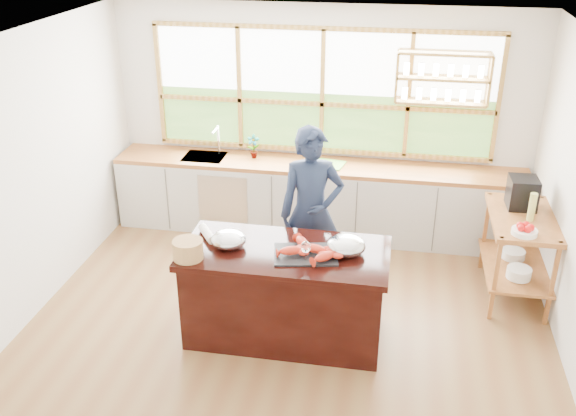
% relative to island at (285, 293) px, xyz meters
% --- Properties ---
extents(ground_plane, '(5.00, 5.00, 0.00)m').
position_rel_island_xyz_m(ground_plane, '(0.00, 0.20, -0.45)').
color(ground_plane, brown).
extents(room_shell, '(5.02, 4.52, 2.71)m').
position_rel_island_xyz_m(room_shell, '(0.02, 0.71, 1.30)').
color(room_shell, silver).
rests_on(room_shell, ground_plane).
extents(back_counter, '(4.90, 0.63, 0.90)m').
position_rel_island_xyz_m(back_counter, '(-0.02, 2.14, 0.00)').
color(back_counter, beige).
rests_on(back_counter, ground_plane).
extents(right_shelf_unit, '(0.62, 1.10, 0.90)m').
position_rel_island_xyz_m(right_shelf_unit, '(2.19, 1.09, 0.15)').
color(right_shelf_unit, '#AD622D').
rests_on(right_shelf_unit, ground_plane).
extents(island, '(1.85, 0.90, 0.90)m').
position_rel_island_xyz_m(island, '(0.00, 0.00, 0.00)').
color(island, black).
rests_on(island, ground_plane).
extents(cook, '(0.73, 0.57, 1.78)m').
position_rel_island_xyz_m(cook, '(0.11, 0.84, 0.43)').
color(cook, '#172037').
rests_on(cook, ground_plane).
extents(potted_plant, '(0.17, 0.13, 0.29)m').
position_rel_island_xyz_m(potted_plant, '(-0.79, 2.20, 0.59)').
color(potted_plant, slate).
rests_on(potted_plant, back_counter).
extents(cutting_board, '(0.45, 0.37, 0.01)m').
position_rel_island_xyz_m(cutting_board, '(0.11, 2.14, 0.45)').
color(cutting_board, '#6EBC42').
rests_on(cutting_board, back_counter).
extents(espresso_machine, '(0.29, 0.31, 0.32)m').
position_rel_island_xyz_m(espresso_machine, '(2.19, 1.32, 0.60)').
color(espresso_machine, black).
rests_on(espresso_machine, right_shelf_unit).
extents(wine_bottle, '(0.07, 0.07, 0.28)m').
position_rel_island_xyz_m(wine_bottle, '(2.24, 1.02, 0.59)').
color(wine_bottle, '#BCC35B').
rests_on(wine_bottle, right_shelf_unit).
extents(fruit_bowl, '(0.24, 0.24, 0.11)m').
position_rel_island_xyz_m(fruit_bowl, '(2.14, 0.70, 0.49)').
color(fruit_bowl, white).
rests_on(fruit_bowl, right_shelf_unit).
extents(slate_board, '(0.61, 0.50, 0.02)m').
position_rel_island_xyz_m(slate_board, '(0.19, -0.05, 0.45)').
color(slate_board, black).
rests_on(slate_board, island).
extents(lobster_pile, '(0.52, 0.44, 0.08)m').
position_rel_island_xyz_m(lobster_pile, '(0.21, -0.05, 0.50)').
color(lobster_pile, red).
rests_on(lobster_pile, slate_board).
extents(mixing_bowl_left, '(0.32, 0.32, 0.15)m').
position_rel_island_xyz_m(mixing_bowl_left, '(-0.52, -0.01, 0.51)').
color(mixing_bowl_left, '#B7BABF').
rests_on(mixing_bowl_left, island).
extents(mixing_bowl_right, '(0.34, 0.34, 0.17)m').
position_rel_island_xyz_m(mixing_bowl_right, '(0.54, 0.06, 0.52)').
color(mixing_bowl_right, '#B7BABF').
rests_on(mixing_bowl_right, island).
extents(wine_glass, '(0.08, 0.08, 0.22)m').
position_rel_island_xyz_m(wine_glass, '(0.21, -0.21, 0.61)').
color(wine_glass, white).
rests_on(wine_glass, island).
extents(wicker_basket, '(0.27, 0.27, 0.17)m').
position_rel_island_xyz_m(wicker_basket, '(-0.81, -0.28, 0.53)').
color(wicker_basket, '#A78B4B').
rests_on(wicker_basket, island).
extents(parchment_roll, '(0.23, 0.29, 0.08)m').
position_rel_island_xyz_m(parchment_roll, '(-0.76, 0.12, 0.49)').
color(parchment_roll, white).
rests_on(parchment_roll, island).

